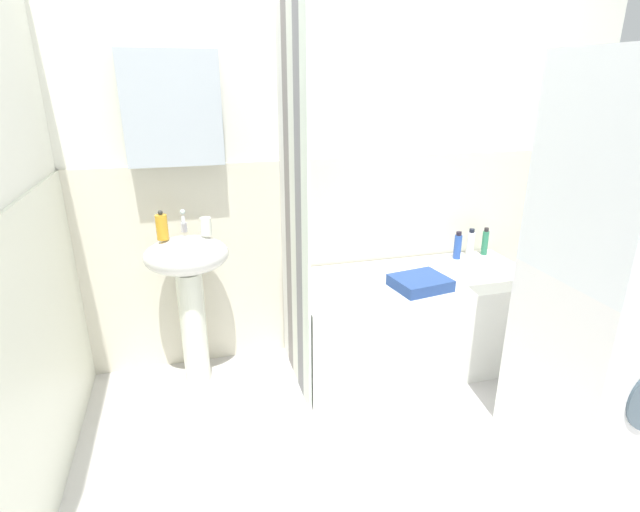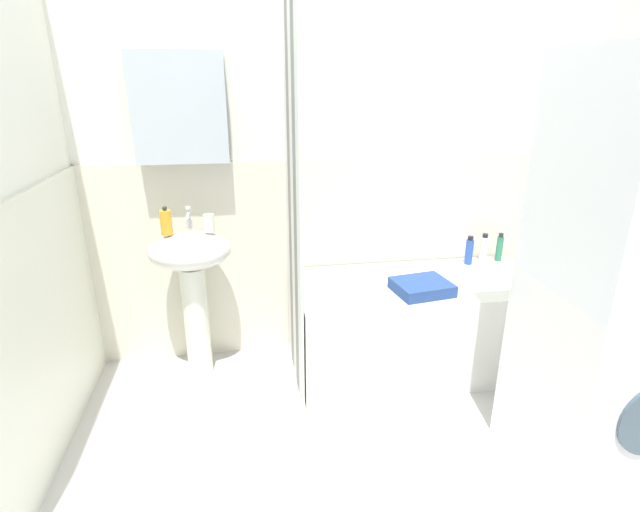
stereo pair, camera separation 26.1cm
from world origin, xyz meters
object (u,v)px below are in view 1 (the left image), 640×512
Objects in this scene: soap_dispenser at (162,227)px; toothbrush_cup at (206,226)px; sink at (189,278)px; conditioner_bottle at (485,242)px; washer_dryer_stack at (619,275)px; bathtub at (413,320)px; shampoo_bottle at (458,246)px; lotion_bottle at (471,243)px; towel_folded at (420,283)px.

toothbrush_cup is (0.22, 0.02, -0.02)m from soap_dispenser.
soap_dispenser is 1.62× the size of toothbrush_cup.
sink is at bearing 3.71° from soap_dispenser.
conditioner_bottle is 1.19m from washer_dryer_stack.
soap_dispenser is 2.10m from washer_dryer_stack.
washer_dryer_stack is (1.61, -1.05, -0.04)m from toothbrush_cup.
bathtub is at bearing 116.44° from washer_dryer_stack.
sink is 0.49× the size of washer_dryer_stack.
bathtub is 0.58m from shampoo_bottle.
sink is 4.79× the size of lotion_bottle.
sink is 5.63× the size of soap_dispenser.
shampoo_bottle is (1.55, 0.08, -0.28)m from toothbrush_cup.
soap_dispenser reaches higher than towel_folded.
toothbrush_cup is at bearing -176.95° from shampoo_bottle.
washer_dryer_stack reaches higher than conditioner_bottle.
bathtub is 7.78× the size of conditioner_bottle.
conditioner_bottle is at bearing 3.47° from soap_dispenser.
soap_dispenser is at bearing -176.83° from shampoo_bottle.
washer_dryer_stack is (1.83, -1.03, -0.06)m from soap_dispenser.
shampoo_bottle is at bearing 39.94° from towel_folded.
lotion_bottle is 1.00× the size of shampoo_bottle.
sink is at bearing -175.74° from toothbrush_cup.
soap_dispenser is 1.40m from towel_folded.
sink is at bearing -176.87° from shampoo_bottle.
towel_folded is 0.17× the size of washer_dryer_stack.
bathtub is (1.38, -0.13, -0.65)m from soap_dispenser.
towel_folded is at bearing -140.06° from shampoo_bottle.
soap_dispenser is 0.11× the size of bathtub.
lotion_bottle is (1.66, 0.11, -0.27)m from toothbrush_cup.
washer_dryer_stack reaches higher than toothbrush_cup.
sink is 1.25m from towel_folded.
bathtub is at bearing 71.46° from towel_folded.
toothbrush_cup is (0.11, 0.01, 0.28)m from sink.
sink is 1.67m from shampoo_bottle.
bathtub is 7.87× the size of shampoo_bottle.
conditioner_bottle is 0.21m from shampoo_bottle.
lotion_bottle is 0.10× the size of washer_dryer_stack.
toothbrush_cup is 1.69m from lotion_bottle.
conditioner_bottle is 1.01× the size of shampoo_bottle.
washer_dryer_stack is at bearing -92.60° from lotion_bottle.
toothbrush_cup is at bearing 3.99° from soap_dispenser.
sink is 4.75× the size of conditioner_bottle.
soap_dispenser is at bearing 168.48° from towel_folded.
toothbrush_cup is at bearing -176.06° from lotion_bottle.
towel_folded is at bearing -12.80° from sink.
sink is 2.03m from washer_dryer_stack.
toothbrush_cup is 1.33m from bathtub.
toothbrush_cup is 1.79m from conditioner_bottle.
washer_dryer_stack is (0.06, -1.13, 0.24)m from shampoo_bottle.
towel_folded is at bearing -14.44° from toothbrush_cup.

